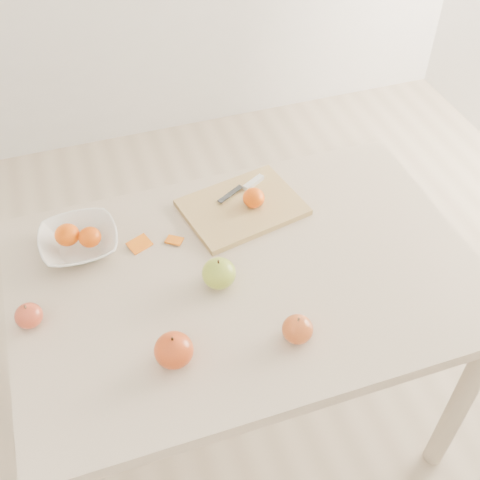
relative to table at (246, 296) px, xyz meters
name	(u,v)px	position (x,y,z in m)	size (l,w,h in m)	color
ground	(245,414)	(0.00, 0.00, -0.65)	(3.50, 3.50, 0.00)	#C6B293
table	(246,296)	(0.00, 0.00, 0.00)	(1.20, 0.80, 0.75)	beige
cutting_board	(242,207)	(0.07, 0.23, 0.11)	(0.32, 0.24, 0.02)	tan
board_tangerine	(254,198)	(0.10, 0.22, 0.14)	(0.06, 0.06, 0.05)	#DA4307
fruit_bowl	(79,242)	(-0.39, 0.22, 0.12)	(0.21, 0.21, 0.05)	white
bowl_tangerine_near	(67,235)	(-0.42, 0.23, 0.15)	(0.06, 0.06, 0.06)	#DF5707
bowl_tangerine_far	(90,237)	(-0.36, 0.21, 0.15)	(0.06, 0.06, 0.05)	#D64307
orange_peel_a	(140,245)	(-0.24, 0.18, 0.10)	(0.06, 0.04, 0.00)	orange
orange_peel_b	(174,241)	(-0.15, 0.17, 0.10)	(0.04, 0.04, 0.00)	orange
paring_knife	(250,184)	(0.11, 0.30, 0.12)	(0.16, 0.08, 0.01)	white
apple_green	(219,273)	(-0.08, -0.01, 0.14)	(0.09, 0.09, 0.08)	#659019
apple_red_c	(174,350)	(-0.24, -0.20, 0.14)	(0.09, 0.09, 0.08)	maroon
apple_red_d	(29,316)	(-0.54, 0.01, 0.13)	(0.07, 0.07, 0.06)	maroon
apple_red_e	(298,329)	(0.05, -0.23, 0.13)	(0.07, 0.07, 0.07)	maroon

